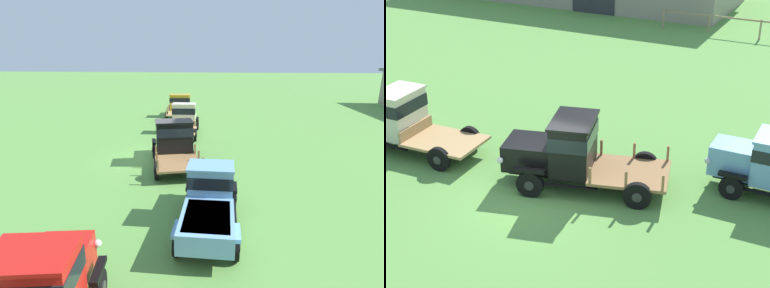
# 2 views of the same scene
# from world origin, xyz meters

# --- Properties ---
(ground_plane) EXTENTS (240.00, 240.00, 0.00)m
(ground_plane) POSITION_xyz_m (0.00, 0.00, 0.00)
(ground_plane) COLOR #5B9342
(paddock_fence) EXTENTS (12.51, 0.58, 1.21)m
(paddock_fence) POSITION_xyz_m (2.41, 21.90, 0.87)
(paddock_fence) COLOR #997F60
(paddock_fence) RESTS_ON ground
(vintage_truck_second_in_line) EXTENTS (5.70, 2.35, 2.27)m
(vintage_truck_second_in_line) POSITION_xyz_m (-6.51, 0.92, 1.16)
(vintage_truck_second_in_line) COLOR black
(vintage_truck_second_in_line) RESTS_ON ground
(vintage_truck_midrow_center) EXTENTS (5.69, 3.39, 2.33)m
(vintage_truck_midrow_center) POSITION_xyz_m (0.38, 1.33, 1.20)
(vintage_truck_midrow_center) COLOR black
(vintage_truck_midrow_center) RESTS_ON ground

